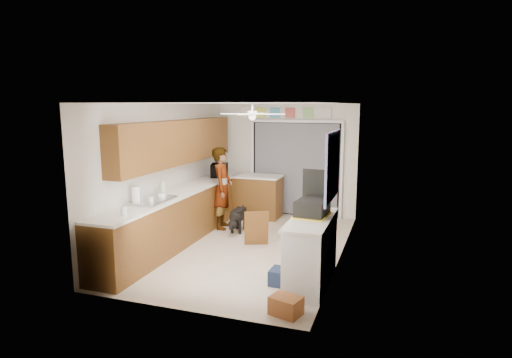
% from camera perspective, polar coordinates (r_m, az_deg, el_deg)
% --- Properties ---
extents(floor, '(5.00, 5.00, 0.00)m').
position_cam_1_polar(floor, '(7.66, -0.97, -9.00)').
color(floor, '#C2B19C').
rests_on(floor, ground).
extents(ceiling, '(5.00, 5.00, 0.00)m').
position_cam_1_polar(ceiling, '(7.25, -1.02, 10.06)').
color(ceiling, white).
rests_on(ceiling, ground).
extents(wall_back, '(3.20, 0.00, 3.20)m').
position_cam_1_polar(wall_back, '(9.72, 3.95, 2.59)').
color(wall_back, silver).
rests_on(wall_back, ground).
extents(wall_front, '(3.20, 0.00, 3.20)m').
position_cam_1_polar(wall_front, '(5.11, -10.44, -4.16)').
color(wall_front, silver).
rests_on(wall_front, ground).
extents(wall_left, '(0.00, 5.00, 5.00)m').
position_cam_1_polar(wall_left, '(8.02, -11.83, 0.86)').
color(wall_left, silver).
rests_on(wall_left, ground).
extents(wall_right, '(0.00, 5.00, 5.00)m').
position_cam_1_polar(wall_right, '(6.99, 11.47, -0.44)').
color(wall_right, silver).
rests_on(wall_right, ground).
extents(left_base_cabinets, '(0.60, 4.80, 0.90)m').
position_cam_1_polar(left_base_cabinets, '(8.04, -9.77, -4.88)').
color(left_base_cabinets, brown).
rests_on(left_base_cabinets, floor).
extents(left_countertop, '(0.62, 4.80, 0.04)m').
position_cam_1_polar(left_countertop, '(7.93, -9.81, -1.60)').
color(left_countertop, white).
rests_on(left_countertop, left_base_cabinets).
extents(upper_cabinets, '(0.32, 4.00, 0.80)m').
position_cam_1_polar(upper_cabinets, '(8.05, -10.26, 4.89)').
color(upper_cabinets, brown).
rests_on(upper_cabinets, wall_left).
extents(sink_basin, '(0.50, 0.76, 0.06)m').
position_cam_1_polar(sink_basin, '(7.08, -13.65, -2.82)').
color(sink_basin, silver).
rests_on(sink_basin, left_countertop).
extents(faucet, '(0.03, 0.03, 0.22)m').
position_cam_1_polar(faucet, '(7.16, -14.97, -1.96)').
color(faucet, silver).
rests_on(faucet, left_countertop).
extents(peninsula_base, '(1.00, 0.60, 0.90)m').
position_cam_1_polar(peninsula_base, '(9.52, 0.21, -2.43)').
color(peninsula_base, brown).
rests_on(peninsula_base, floor).
extents(peninsula_top, '(1.04, 0.64, 0.04)m').
position_cam_1_polar(peninsula_top, '(9.43, 0.22, 0.36)').
color(peninsula_top, white).
rests_on(peninsula_top, peninsula_base).
extents(back_opening_recess, '(2.00, 0.06, 2.10)m').
position_cam_1_polar(back_opening_recess, '(9.66, 5.33, 1.32)').
color(back_opening_recess, black).
rests_on(back_opening_recess, wall_back).
extents(curtain_panel, '(1.90, 0.03, 2.05)m').
position_cam_1_polar(curtain_panel, '(9.62, 5.27, 1.29)').
color(curtain_panel, slate).
rests_on(curtain_panel, wall_back).
extents(door_trim_left, '(0.06, 0.04, 2.10)m').
position_cam_1_polar(door_trim_left, '(9.91, -0.46, 1.58)').
color(door_trim_left, white).
rests_on(door_trim_left, wall_back).
extents(door_trim_right, '(0.06, 0.04, 2.10)m').
position_cam_1_polar(door_trim_right, '(9.45, 11.32, 0.99)').
color(door_trim_right, white).
rests_on(door_trim_right, wall_back).
extents(door_trim_head, '(2.10, 0.04, 0.06)m').
position_cam_1_polar(door_trim_head, '(9.53, 5.39, 7.67)').
color(door_trim_head, white).
rests_on(door_trim_head, wall_back).
extents(header_frame_0, '(0.22, 0.02, 0.22)m').
position_cam_1_polar(header_frame_0, '(9.78, 0.54, 8.83)').
color(header_frame_0, '#D2E34B').
rests_on(header_frame_0, wall_back).
extents(header_frame_1, '(0.22, 0.02, 0.22)m').
position_cam_1_polar(header_frame_1, '(9.68, 2.53, 8.81)').
color(header_frame_1, '#48A3C0').
rests_on(header_frame_1, wall_back).
extents(header_frame_2, '(0.22, 0.02, 0.22)m').
position_cam_1_polar(header_frame_2, '(9.59, 4.56, 8.78)').
color(header_frame_2, '#BA4D46').
rests_on(header_frame_2, wall_back).
extents(header_frame_3, '(0.22, 0.02, 0.22)m').
position_cam_1_polar(header_frame_3, '(9.50, 6.93, 8.73)').
color(header_frame_3, '#85BF6D').
rests_on(header_frame_3, wall_back).
extents(header_frame_4, '(0.22, 0.02, 0.22)m').
position_cam_1_polar(header_frame_4, '(9.42, 9.34, 8.66)').
color(header_frame_4, silver).
rests_on(header_frame_4, wall_back).
extents(route66_sign, '(0.22, 0.02, 0.26)m').
position_cam_1_polar(route66_sign, '(9.89, -1.41, 8.84)').
color(route66_sign, silver).
rests_on(route66_sign, wall_back).
extents(right_counter_base, '(0.50, 1.40, 0.90)m').
position_cam_1_polar(right_counter_base, '(6.08, 7.39, -9.68)').
color(right_counter_base, white).
rests_on(right_counter_base, floor).
extents(right_counter_top, '(0.54, 1.44, 0.04)m').
position_cam_1_polar(right_counter_top, '(5.94, 7.39, -5.40)').
color(right_counter_top, white).
rests_on(right_counter_top, right_counter_base).
extents(abstract_painting, '(0.03, 1.15, 0.95)m').
position_cam_1_polar(abstract_painting, '(5.95, 10.19, 1.74)').
color(abstract_painting, '#EF58CF').
rests_on(abstract_painting, wall_right).
extents(ceiling_fan, '(1.14, 1.14, 0.24)m').
position_cam_1_polar(ceiling_fan, '(7.44, -0.50, 8.66)').
color(ceiling_fan, white).
rests_on(ceiling_fan, ceiling).
extents(microwave, '(0.49, 0.59, 0.28)m').
position_cam_1_polar(microwave, '(9.27, -4.90, 1.17)').
color(microwave, black).
rests_on(microwave, left_countertop).
extents(soap_bottle, '(0.13, 0.13, 0.27)m').
position_cam_1_polar(soap_bottle, '(7.65, -12.32, -0.94)').
color(soap_bottle, silver).
rests_on(soap_bottle, left_countertop).
extents(cup, '(0.14, 0.14, 0.10)m').
position_cam_1_polar(cup, '(7.20, -12.45, -2.27)').
color(cup, white).
rests_on(cup, left_countertop).
extents(jar_a, '(0.10, 0.10, 0.13)m').
position_cam_1_polar(jar_a, '(6.29, -17.22, -4.13)').
color(jar_a, silver).
rests_on(jar_a, left_countertop).
extents(jar_b, '(0.08, 0.08, 0.11)m').
position_cam_1_polar(jar_b, '(6.91, -13.82, -2.78)').
color(jar_b, silver).
rests_on(jar_b, left_countertop).
extents(paper_towel_roll, '(0.17, 0.17, 0.29)m').
position_cam_1_polar(paper_towel_roll, '(6.93, -15.72, -2.10)').
color(paper_towel_roll, white).
rests_on(paper_towel_roll, left_countertop).
extents(suitcase, '(0.44, 0.56, 0.23)m').
position_cam_1_polar(suitcase, '(6.06, 7.53, -3.79)').
color(suitcase, black).
rests_on(suitcase, right_counter_top).
extents(suitcase_rim, '(0.49, 0.62, 0.02)m').
position_cam_1_polar(suitcase_rim, '(6.09, 7.50, -4.80)').
color(suitcase_rim, yellow).
rests_on(suitcase_rim, suitcase).
extents(suitcase_lid, '(0.42, 0.07, 0.50)m').
position_cam_1_polar(suitcase_lid, '(6.29, 8.09, -0.98)').
color(suitcase_lid, black).
rests_on(suitcase_lid, suitcase).
extents(cardboard_box, '(0.42, 0.36, 0.22)m').
position_cam_1_polar(cardboard_box, '(5.33, 4.01, -16.49)').
color(cardboard_box, '#A25733').
rests_on(cardboard_box, floor).
extents(navy_crate, '(0.38, 0.32, 0.22)m').
position_cam_1_polar(navy_crate, '(6.11, 3.67, -12.93)').
color(navy_crate, '#162037').
rests_on(navy_crate, floor).
extents(cabinet_door_panel, '(0.46, 0.32, 0.64)m').
position_cam_1_polar(cabinet_door_panel, '(7.61, 0.06, -6.57)').
color(cabinet_door_panel, brown).
rests_on(cabinet_door_panel, floor).
extents(man, '(0.50, 0.67, 1.65)m').
position_cam_1_polar(man, '(8.61, -4.53, -1.22)').
color(man, white).
rests_on(man, floor).
extents(dog, '(0.30, 0.65, 0.51)m').
position_cam_1_polar(dog, '(8.48, -2.35, -5.34)').
color(dog, black).
rests_on(dog, floor).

